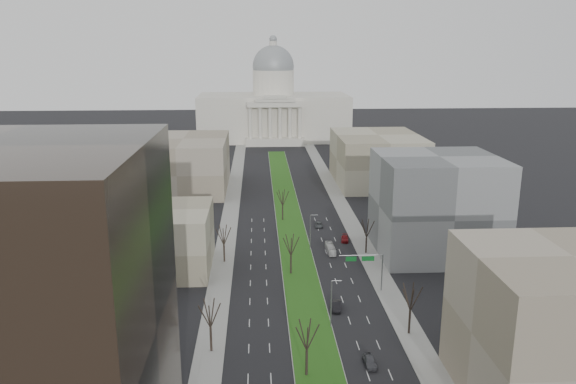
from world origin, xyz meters
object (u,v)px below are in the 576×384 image
object	(u,v)px
box_van	(331,249)
car_red	(345,239)
car_grey_near	(370,361)
car_black	(337,306)
car_grey_far	(319,225)

from	to	relation	value
box_van	car_red	bearing A→B (deg)	57.58
car_grey_near	car_black	size ratio (longest dim) A/B	0.97
car_red	box_van	xyz separation A→B (m)	(-4.84, -8.11, 0.34)
car_black	box_van	distance (m)	31.07
car_red	car_grey_far	bearing A→B (deg)	122.77
box_van	car_grey_far	bearing A→B (deg)	90.28
car_black	box_van	bearing A→B (deg)	93.81
car_grey_near	car_grey_far	world-z (taller)	car_grey_near
car_black	car_grey_far	xyz separation A→B (m)	(2.14, 51.40, -0.14)
car_grey_near	car_black	bearing A→B (deg)	95.83
car_black	car_grey_far	distance (m)	51.44
box_van	car_grey_near	bearing A→B (deg)	-91.91
car_red	car_black	bearing A→B (deg)	-92.36
car_black	car_grey_far	bearing A→B (deg)	96.62
car_black	car_grey_near	bearing A→B (deg)	-73.67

